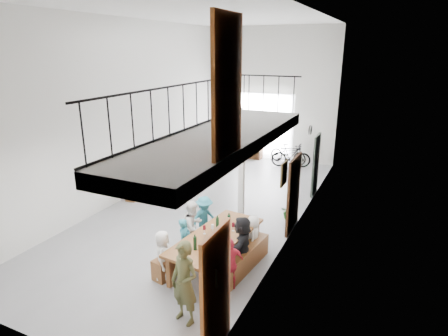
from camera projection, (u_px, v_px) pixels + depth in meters
The scene contains 24 objects.
floor at pixel (207, 207), 11.36m from camera, with size 12.00×12.00×0.00m, color slate.
room_walls at pixel (205, 89), 10.28m from camera, with size 12.00×12.00×12.00m.
gateway_portal at pixel (261, 126), 16.23m from camera, with size 2.80×0.08×2.80m, color white.
right_wall_decor at pixel (277, 186), 8.14m from camera, with size 0.07×8.28×5.07m.
balcony at pixel (222, 141), 6.96m from camera, with size 1.52×5.62×4.00m.
tasting_table at pixel (216, 239), 8.03m from camera, with size 1.31×2.62×0.79m.
bench_inner at pixel (188, 253), 8.38m from camera, with size 0.31×1.96×0.45m, color brown.
bench_wall at pixel (241, 263), 7.95m from camera, with size 0.28×2.14×0.49m, color brown.
tableware at pixel (217, 228), 8.04m from camera, with size 0.58×1.27×0.35m.
side_bench at pixel (140, 189), 12.33m from camera, with size 0.31×1.41×0.40m, color brown.
oak_barrel at pixel (200, 154), 15.42m from camera, with size 0.65×0.65×0.95m.
serving_counter at pixel (243, 147), 16.55m from camera, with size 1.73×0.48×0.91m, color #3D2310.
counter_bottles at pixel (243, 134), 16.37m from camera, with size 1.49×0.12×0.28m.
guest_left_a at pixel (163, 256), 7.68m from camera, with size 0.53×0.35×1.09m, color silver.
guest_left_b at pixel (185, 241), 8.26m from camera, with size 0.39×0.26×1.08m, color teal.
guest_left_c at pixel (193, 227), 8.71m from camera, with size 0.63×0.49×1.29m, color silver.
guest_left_d at pixel (204, 219), 9.24m from camera, with size 0.76×0.44×1.18m, color teal.
guest_right_a at pixel (230, 264), 7.33m from camera, with size 0.66×0.28×1.13m, color red.
guest_right_b at pixel (242, 244), 7.96m from camera, with size 1.17×0.37×1.26m, color black.
guest_right_c at pixel (253, 236), 8.55m from camera, with size 0.50×0.32×1.02m, color silver.
host_standing at pixel (184, 283), 6.41m from camera, with size 0.56×0.37×1.54m, color #494E2C.
potted_plant at pixel (288, 212), 10.55m from camera, with size 0.37×0.32×0.42m, color #1F4F20.
bicycle_near at pixel (288, 153), 15.65m from camera, with size 0.57×1.64×0.86m, color black.
bicycle_far at pixel (291, 156), 15.12m from camera, with size 0.45×1.58×0.95m, color black.
Camera 1 is at (4.85, -9.27, 4.60)m, focal length 30.00 mm.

